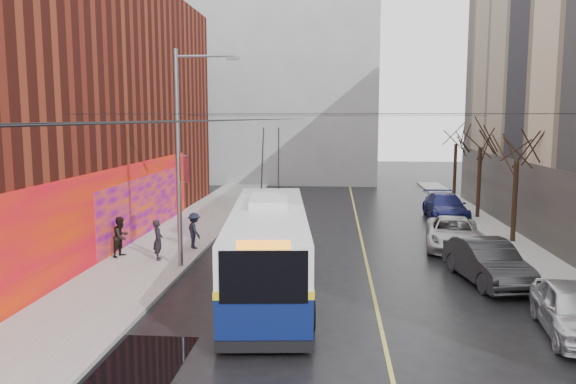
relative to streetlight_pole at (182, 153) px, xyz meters
name	(u,v)px	position (x,y,z in m)	size (l,w,h in m)	color
sidewalk_left	(156,255)	(-1.86, 2.00, -4.77)	(4.00, 60.00, 0.15)	gray
sidewalk_right	(541,263)	(15.14, 2.00, -4.77)	(2.00, 60.00, 0.15)	gray
lane_line	(364,250)	(7.64, 4.00, -4.84)	(0.12, 50.00, 0.01)	#BFB74C
building_left	(4,103)	(-9.85, 3.99, 2.14)	(12.11, 36.00, 14.00)	#4F160F
building_far	(275,91)	(0.14, 34.99, 4.17)	(20.50, 12.10, 18.00)	gray
streetlight_pole	(182,153)	(0.00, 0.00, 0.00)	(2.65, 0.60, 9.00)	slate
catenary_wires	(281,118)	(3.60, 4.77, 1.40)	(18.00, 60.00, 0.22)	black
tree_near	(518,145)	(15.14, 6.00, 0.13)	(3.20, 3.20, 6.40)	black
tree_mid	(481,135)	(15.14, 13.00, 0.41)	(3.20, 3.20, 6.68)	black
tree_far	(456,133)	(15.14, 20.00, 0.30)	(3.20, 3.20, 6.57)	black
puddle	(127,364)	(0.94, -9.08, -4.84)	(2.83, 3.80, 0.01)	black
pigeons_flying	(283,86)	(4.09, 0.41, 2.70)	(3.20, 2.05, 2.44)	slate
trolleybus	(269,246)	(3.83, -2.46, -3.22)	(3.77, 12.46, 5.84)	#091446
parked_car_a	(574,310)	(13.14, -6.14, -4.09)	(1.79, 4.45, 1.51)	silver
parked_car_b	(487,262)	(12.05, -0.93, -4.03)	(1.73, 4.97, 1.64)	#2B2B2E
parked_car_c	(453,233)	(11.94, 4.74, -4.10)	(2.47, 5.36, 1.49)	silver
parked_car_d	(445,207)	(13.12, 12.78, -4.05)	(2.23, 5.48, 1.59)	navy
following_car	(270,220)	(2.72, 7.49, -4.06)	(1.85, 4.60, 1.57)	silver
pedestrian_a	(158,240)	(-1.39, 0.89, -3.82)	(0.64, 0.42, 1.76)	black
pedestrian_b	(121,237)	(-3.21, 1.34, -3.80)	(0.87, 0.68, 1.80)	black
pedestrian_c	(194,231)	(-0.36, 3.15, -3.84)	(1.10, 0.63, 1.71)	black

